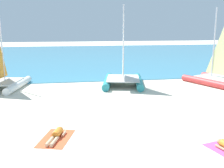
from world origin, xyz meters
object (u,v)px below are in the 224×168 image
object	(u,v)px
sailboat_white	(1,77)
sailboat_teal	(123,74)
sunbather_left	(56,135)
sailboat_red	(218,73)
towel_left	(56,138)

from	to	relation	value
sailboat_white	sailboat_teal	xyz separation A→B (m)	(8.87, -0.35, 0.03)
sunbather_left	sailboat_red	bearing A→B (deg)	51.41
sailboat_white	towel_left	xyz separation A→B (m)	(4.20, -9.59, -0.86)
towel_left	sunbather_left	bearing A→B (deg)	73.65
sailboat_white	sailboat_teal	distance (m)	8.88
sailboat_red	towel_left	world-z (taller)	sailboat_red
sunbather_left	towel_left	bearing A→B (deg)	-90.00
sailboat_red	sailboat_white	bearing A→B (deg)	153.84
sailboat_red	sunbather_left	world-z (taller)	sailboat_red
sailboat_white	towel_left	size ratio (longest dim) A/B	3.05
sailboat_teal	towel_left	bearing A→B (deg)	-104.96
sailboat_white	sunbather_left	size ratio (longest dim) A/B	3.76
sailboat_white	towel_left	world-z (taller)	sailboat_white
sailboat_red	sunbather_left	xyz separation A→B (m)	(-11.98, -8.41, -0.74)
sailboat_white	sailboat_teal	bearing A→B (deg)	8.41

